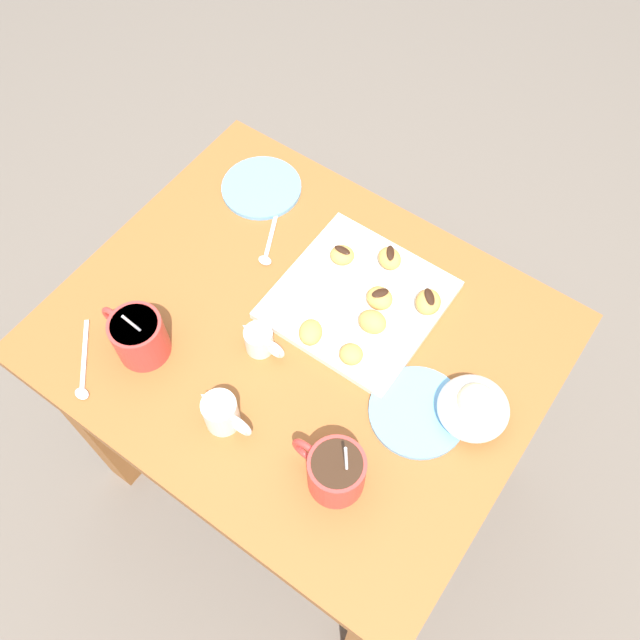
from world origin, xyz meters
name	(u,v)px	position (x,y,z in m)	size (l,w,h in m)	color
ground_plane	(307,459)	(0.00, 0.00, 0.00)	(8.00, 8.00, 0.00)	#665B51
dining_table	(302,369)	(0.00, 0.00, 0.57)	(0.89, 0.73, 0.73)	#935628
pastry_plate_square	(358,300)	(-0.05, -0.12, 0.73)	(0.29, 0.29, 0.02)	silver
coffee_mug_red_left	(335,471)	(-0.21, 0.19, 0.78)	(0.13, 0.09, 0.14)	red
coffee_mug_red_right	(138,336)	(0.21, 0.19, 0.78)	(0.13, 0.10, 0.14)	red
cream_pitcher_white	(222,413)	(0.00, 0.22, 0.77)	(0.10, 0.06, 0.07)	silver
ice_cream_bowl	(474,407)	(-0.34, -0.04, 0.77)	(0.12, 0.12, 0.09)	silver
chocolate_sauce_pitcher	(260,339)	(0.04, 0.06, 0.76)	(0.09, 0.05, 0.06)	silver
saucer_sky_left	(418,412)	(-0.26, 0.01, 0.73)	(0.17, 0.17, 0.01)	#66A8DB
saucer_sky_right	(261,188)	(0.27, -0.23, 0.73)	(0.17, 0.17, 0.01)	#66A8DB
loose_spoon_near_saucer	(270,241)	(0.17, -0.13, 0.73)	(0.08, 0.15, 0.01)	silver
loose_spoon_by_plate	(84,369)	(0.27, 0.29, 0.73)	(0.12, 0.12, 0.01)	silver
beignet_0	(380,298)	(-0.09, -0.13, 0.76)	(0.05, 0.05, 0.03)	#D19347
chocolate_drizzle_0	(380,293)	(-0.09, -0.13, 0.78)	(0.03, 0.02, 0.01)	black
beignet_1	(342,255)	(0.03, -0.17, 0.76)	(0.05, 0.04, 0.03)	#D19347
chocolate_drizzle_1	(342,250)	(0.03, -0.17, 0.77)	(0.03, 0.02, 0.01)	black
beignet_2	(372,322)	(-0.10, -0.08, 0.76)	(0.05, 0.05, 0.04)	#D19347
beignet_3	(351,354)	(-0.11, -0.01, 0.76)	(0.04, 0.04, 0.03)	#D19347
beignet_4	(312,330)	(-0.02, 0.00, 0.76)	(0.05, 0.04, 0.03)	#D19347
beignet_5	(428,302)	(-0.17, -0.18, 0.76)	(0.05, 0.05, 0.03)	#D19347
chocolate_drizzle_5	(430,297)	(-0.17, -0.18, 0.78)	(0.04, 0.02, 0.01)	black
beignet_6	(390,258)	(-0.05, -0.22, 0.76)	(0.05, 0.04, 0.03)	#D19347
chocolate_drizzle_6	(390,253)	(-0.05, -0.22, 0.78)	(0.04, 0.01, 0.01)	black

